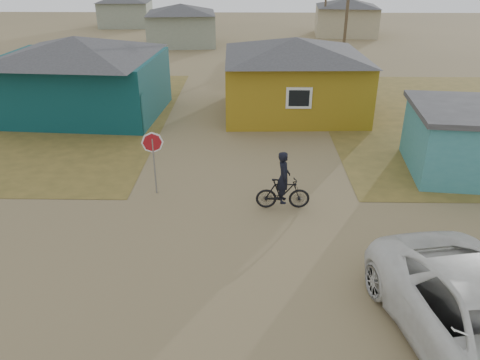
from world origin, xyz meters
name	(u,v)px	position (x,y,z in m)	size (l,w,h in m)	color
ground	(240,273)	(0.00, 0.00, 0.00)	(120.00, 120.00, 0.00)	olive
house_teal	(79,75)	(-8.50, 13.50, 2.05)	(8.93, 7.08, 4.00)	#0A3437
house_yellow	(294,75)	(2.50, 14.00, 2.00)	(7.72, 6.76, 3.90)	olive
house_pale_west	(181,24)	(-6.00, 34.00, 1.86)	(7.04, 6.15, 3.60)	gray
house_beige_east	(346,16)	(10.00, 40.00, 1.86)	(6.95, 6.05, 3.60)	tan
house_pale_north	(126,10)	(-14.00, 46.00, 1.75)	(6.28, 5.81, 3.40)	gray
utility_pole_near	(347,13)	(6.50, 22.00, 4.14)	(1.40, 0.20, 8.00)	brown
stop_sign	(153,149)	(-3.07, 4.56, 1.70)	(0.74, 0.20, 2.30)	gray
cyclist	(283,188)	(1.34, 3.57, 0.74)	(1.80, 0.65, 2.02)	black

